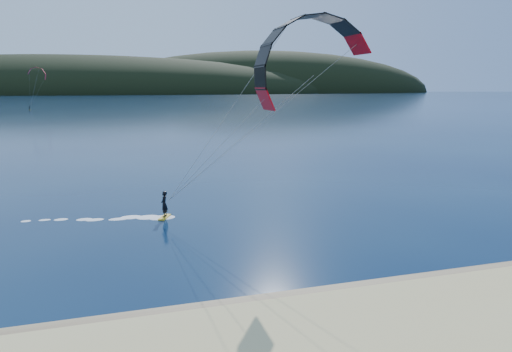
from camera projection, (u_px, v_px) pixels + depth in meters
The scene contains 4 objects.
wet_sand at pixel (197, 317), 20.19m from camera, with size 220.00×2.50×0.10m.
headland at pixel (115, 93), 716.97m from camera, with size 1200.00×310.00×140.00m.
kitesurfer_near at pixel (306, 81), 30.81m from camera, with size 24.38×9.16×15.26m.
kitesurfer_far at pixel (37, 76), 196.96m from camera, with size 8.95×6.42×17.27m.
Camera 1 is at (-2.95, -14.13, 9.81)m, focal length 32.82 mm.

